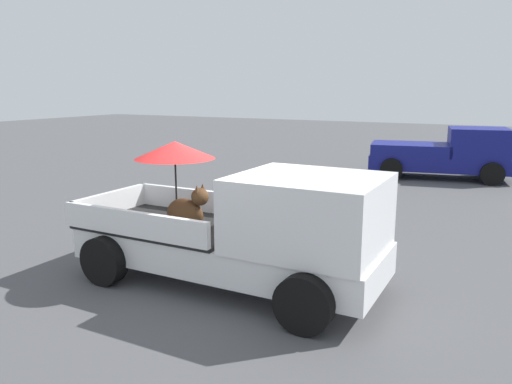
% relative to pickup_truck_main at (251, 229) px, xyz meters
% --- Properties ---
extents(ground_plane, '(80.00, 80.00, 0.00)m').
position_rel_pickup_truck_main_xyz_m(ground_plane, '(-0.45, 0.01, -0.98)').
color(ground_plane, '#4C4C4F').
extents(pickup_truck_main, '(5.06, 2.26, 2.30)m').
position_rel_pickup_truck_main_xyz_m(pickup_truck_main, '(0.00, 0.00, 0.00)').
color(pickup_truck_main, black).
rests_on(pickup_truck_main, ground).
extents(pickup_truck_red, '(5.05, 2.84, 1.80)m').
position_rel_pickup_truck_main_xyz_m(pickup_truck_red, '(1.38, 11.90, -0.10)').
color(pickup_truck_red, black).
rests_on(pickup_truck_red, ground).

